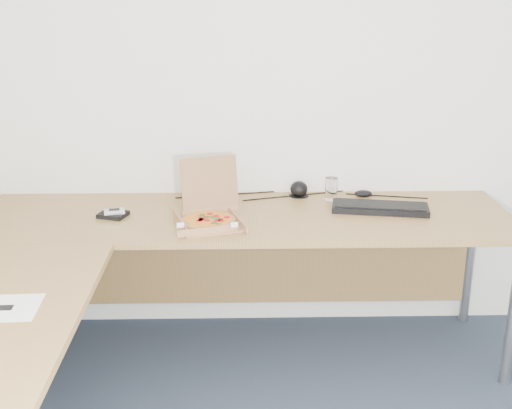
{
  "coord_description": "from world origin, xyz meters",
  "views": [
    {
      "loc": [
        -0.51,
        -1.52,
        1.76
      ],
      "look_at": [
        -0.45,
        1.28,
        0.82
      ],
      "focal_mm": 46.37,
      "sensor_mm": 36.0,
      "label": 1
    }
  ],
  "objects_px": {
    "desk": "(166,257)",
    "pizza_box": "(209,217)",
    "wallet": "(113,215)",
    "drinking_glass": "(331,189)",
    "keyboard": "(380,208)"
  },
  "relations": [
    {
      "from": "wallet",
      "to": "desk",
      "type": "bearing_deg",
      "value": -36.98
    },
    {
      "from": "drinking_glass",
      "to": "wallet",
      "type": "relative_size",
      "value": 0.9
    },
    {
      "from": "pizza_box",
      "to": "keyboard",
      "type": "bearing_deg",
      "value": -6.07
    },
    {
      "from": "drinking_glass",
      "to": "pizza_box",
      "type": "bearing_deg",
      "value": -150.14
    },
    {
      "from": "desk",
      "to": "wallet",
      "type": "xyz_separation_m",
      "value": [
        -0.29,
        0.41,
        0.04
      ]
    },
    {
      "from": "desk",
      "to": "pizza_box",
      "type": "relative_size",
      "value": 8.03
    },
    {
      "from": "keyboard",
      "to": "wallet",
      "type": "relative_size",
      "value": 3.71
    },
    {
      "from": "drinking_glass",
      "to": "keyboard",
      "type": "height_order",
      "value": "drinking_glass"
    },
    {
      "from": "keyboard",
      "to": "desk",
      "type": "bearing_deg",
      "value": -144.43
    },
    {
      "from": "desk",
      "to": "wallet",
      "type": "relative_size",
      "value": 20.51
    },
    {
      "from": "pizza_box",
      "to": "wallet",
      "type": "height_order",
      "value": "pizza_box"
    },
    {
      "from": "keyboard",
      "to": "wallet",
      "type": "distance_m",
      "value": 1.26
    },
    {
      "from": "desk",
      "to": "pizza_box",
      "type": "xyz_separation_m",
      "value": [
        0.16,
        0.31,
        0.06
      ]
    },
    {
      "from": "keyboard",
      "to": "wallet",
      "type": "xyz_separation_m",
      "value": [
        -1.26,
        -0.06,
        -0.0
      ]
    },
    {
      "from": "desk",
      "to": "drinking_glass",
      "type": "distance_m",
      "value": 1.0
    }
  ]
}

